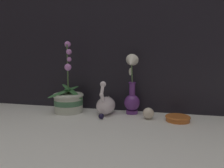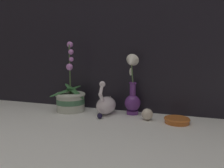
# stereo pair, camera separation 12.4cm
# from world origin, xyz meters

# --- Properties ---
(ground_plane) EXTENTS (2.80, 2.80, 0.00)m
(ground_plane) POSITION_xyz_m (0.00, 0.00, 0.00)
(ground_plane) COLOR silver
(window_backdrop) EXTENTS (2.80, 0.03, 1.20)m
(window_backdrop) POSITION_xyz_m (0.00, 0.24, 0.60)
(window_backdrop) COLOR black
(window_backdrop) RESTS_ON ground_plane
(orchid_potted_plant) EXTENTS (0.21, 0.23, 0.42)m
(orchid_potted_plant) POSITION_xyz_m (-0.31, 0.12, 0.08)
(orchid_potted_plant) COLOR beige
(orchid_potted_plant) RESTS_ON ground_plane
(swan_figurine) EXTENTS (0.11, 0.20, 0.20)m
(swan_figurine) POSITION_xyz_m (-0.08, 0.12, 0.06)
(swan_figurine) COLOR white
(swan_figurine) RESTS_ON ground_plane
(blue_vase) EXTENTS (0.09, 0.13, 0.35)m
(blue_vase) POSITION_xyz_m (0.07, 0.16, 0.13)
(blue_vase) COLOR #602D7F
(blue_vase) RESTS_ON ground_plane
(glass_sphere) EXTENTS (0.06, 0.06, 0.06)m
(glass_sphere) POSITION_xyz_m (0.17, 0.08, 0.03)
(glass_sphere) COLOR beige
(glass_sphere) RESTS_ON ground_plane
(amber_dish) EXTENTS (0.13, 0.13, 0.03)m
(amber_dish) POSITION_xyz_m (0.32, 0.08, 0.02)
(amber_dish) COLOR #C66628
(amber_dish) RESTS_ON ground_plane
(glass_bauble) EXTENTS (0.03, 0.03, 0.03)m
(glass_bauble) POSITION_xyz_m (-0.07, 0.02, 0.02)
(glass_bauble) COLOR #191433
(glass_bauble) RESTS_ON ground_plane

